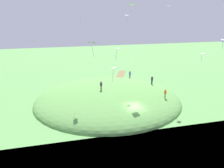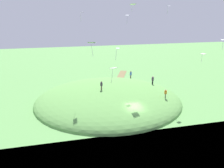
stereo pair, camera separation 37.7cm
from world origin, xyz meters
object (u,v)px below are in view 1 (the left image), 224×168
(person_on_hilltop, at_px, (152,79))
(kite_8, at_px, (203,54))
(person_near_shore, at_px, (165,92))
(kite_11, at_px, (132,4))
(kite_9, at_px, (168,6))
(kite_10, at_px, (127,16))
(person_walking_path, at_px, (130,74))
(kite_13, at_px, (114,69))
(kite_12, at_px, (118,49))
(kite_3, at_px, (92,43))
(person_watching_kites, at_px, (101,85))
(kite_0, at_px, (81,13))
(kite_6, at_px, (224,40))

(person_on_hilltop, distance_m, kite_8, 15.47)
(person_near_shore, relative_size, kite_11, 1.13)
(kite_9, bearing_deg, kite_10, 83.37)
(kite_9, bearing_deg, kite_11, 88.45)
(person_on_hilltop, xyz_separation_m, person_walking_path, (7.04, 2.40, -0.59))
(person_near_shore, distance_m, kite_10, 15.20)
(kite_10, distance_m, kite_13, 17.32)
(person_walking_path, relative_size, kite_9, 1.23)
(person_near_shore, distance_m, kite_12, 12.90)
(kite_3, xyz_separation_m, kite_9, (11.01, -15.81, 4.73))
(kite_8, height_order, kite_10, kite_10)
(kite_10, bearing_deg, person_near_shore, -143.36)
(person_watching_kites, height_order, kite_8, kite_8)
(kite_3, distance_m, kite_9, 19.84)
(kite_0, distance_m, kite_12, 11.02)
(kite_8, height_order, kite_11, kite_11)
(kite_13, bearing_deg, kite_9, -44.24)
(kite_9, distance_m, kite_12, 16.03)
(kite_0, xyz_separation_m, kite_13, (-14.44, -1.86, -6.26))
(kite_13, bearing_deg, kite_8, -80.28)
(person_walking_path, xyz_separation_m, kite_9, (-8.66, -3.99, 14.63))
(kite_8, bearing_deg, person_walking_path, 9.98)
(person_walking_path, xyz_separation_m, kite_6, (-23.85, -3.92, 10.33))
(kite_0, xyz_separation_m, kite_11, (-0.06, -8.91, 1.41))
(kite_9, bearing_deg, kite_8, 178.21)
(kite_11, relative_size, kite_13, 0.68)
(kite_8, bearing_deg, kite_10, 29.31)
(person_walking_path, xyz_separation_m, kite_0, (-8.42, 11.69, 13.50))
(person_walking_path, bearing_deg, kite_9, 10.72)
(kite_0, bearing_deg, kite_3, 179.34)
(person_on_hilltop, xyz_separation_m, kite_6, (-16.81, -1.52, 9.74))
(kite_0, xyz_separation_m, kite_6, (-15.43, -15.61, -3.17))
(kite_6, xyz_separation_m, kite_10, (16.06, 7.47, 2.67))
(kite_8, xyz_separation_m, kite_12, (2.98, 11.54, 0.65))
(person_on_hilltop, distance_m, person_walking_path, 7.47)
(kite_13, bearing_deg, kite_0, 7.32)
(kite_0, xyz_separation_m, kite_12, (-9.15, -3.77, -4.83))
(person_watching_kites, height_order, kite_9, kite_9)
(kite_0, distance_m, kite_9, 15.72)
(kite_6, height_order, kite_12, kite_6)
(kite_8, height_order, kite_12, kite_12)
(person_walking_path, height_order, kite_13, kite_13)
(person_walking_path, distance_m, person_near_shore, 14.70)
(kite_9, distance_m, kite_13, 21.15)
(kite_3, relative_size, kite_12, 1.10)
(kite_0, distance_m, kite_13, 15.84)
(person_watching_kites, height_order, kite_11, kite_11)
(kite_0, distance_m, kite_8, 20.29)
(kite_3, bearing_deg, kite_11, -38.91)
(person_near_shore, bearing_deg, kite_13, 140.99)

